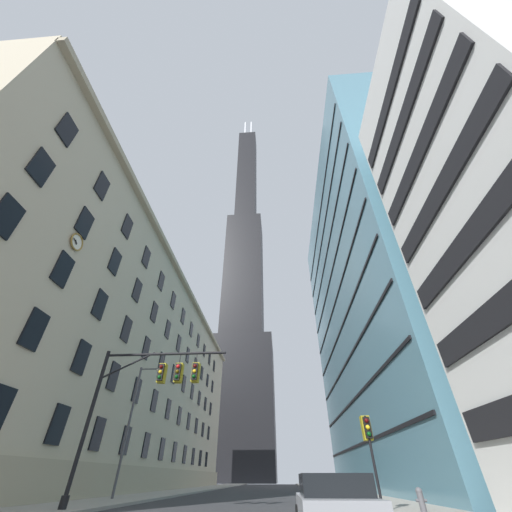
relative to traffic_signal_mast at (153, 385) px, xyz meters
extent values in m
cube|color=#BCAF93|center=(-13.08, 23.99, 7.58)|extent=(12.01, 69.33, 25.99)
cube|color=tan|center=(-6.82, 23.99, 19.87)|extent=(0.70, 69.33, 0.60)
cube|color=tan|center=(-6.92, 23.99, -4.32)|extent=(0.50, 69.33, 2.20)
cube|color=black|center=(-7.02, 3.32, -1.42)|extent=(0.14, 1.40, 2.20)
cube|color=black|center=(-7.02, 8.32, -1.42)|extent=(0.14, 1.40, 2.20)
cube|color=black|center=(-7.02, 13.32, -1.42)|extent=(0.14, 1.40, 2.20)
cube|color=black|center=(-7.02, 18.32, -1.42)|extent=(0.14, 1.40, 2.20)
cube|color=black|center=(-7.02, 23.32, -1.42)|extent=(0.14, 1.40, 2.20)
cube|color=black|center=(-7.02, 28.32, -1.42)|extent=(0.14, 1.40, 2.20)
cube|color=black|center=(-7.02, 33.32, -1.42)|extent=(0.14, 1.40, 2.20)
cube|color=black|center=(-7.02, 38.32, -1.42)|extent=(0.14, 1.40, 2.20)
cube|color=black|center=(-7.02, 43.32, -1.42)|extent=(0.14, 1.40, 2.20)
cube|color=black|center=(-7.02, 48.32, -1.42)|extent=(0.14, 1.40, 2.20)
cube|color=black|center=(-7.02, -1.68, 2.78)|extent=(0.14, 1.40, 2.20)
cube|color=black|center=(-7.02, 3.32, 2.78)|extent=(0.14, 1.40, 2.20)
cube|color=black|center=(-7.02, 8.32, 2.78)|extent=(0.14, 1.40, 2.20)
cube|color=black|center=(-7.02, 13.32, 2.78)|extent=(0.14, 1.40, 2.20)
cube|color=black|center=(-7.02, 18.32, 2.78)|extent=(0.14, 1.40, 2.20)
cube|color=black|center=(-7.02, 23.32, 2.78)|extent=(0.14, 1.40, 2.20)
cube|color=black|center=(-7.02, 28.32, 2.78)|extent=(0.14, 1.40, 2.20)
cube|color=black|center=(-7.02, 33.32, 2.78)|extent=(0.14, 1.40, 2.20)
cube|color=black|center=(-7.02, 38.32, 2.78)|extent=(0.14, 1.40, 2.20)
cube|color=black|center=(-7.02, 43.32, 2.78)|extent=(0.14, 1.40, 2.20)
cube|color=black|center=(-7.02, 48.32, 2.78)|extent=(0.14, 1.40, 2.20)
cube|color=black|center=(-7.02, -6.68, 6.98)|extent=(0.14, 1.40, 2.20)
cube|color=black|center=(-7.02, -1.68, 6.98)|extent=(0.14, 1.40, 2.20)
cube|color=black|center=(-7.02, 3.32, 6.98)|extent=(0.14, 1.40, 2.20)
cube|color=black|center=(-7.02, 8.32, 6.98)|extent=(0.14, 1.40, 2.20)
cube|color=black|center=(-7.02, 13.32, 6.98)|extent=(0.14, 1.40, 2.20)
cube|color=black|center=(-7.02, 18.32, 6.98)|extent=(0.14, 1.40, 2.20)
cube|color=black|center=(-7.02, 23.32, 6.98)|extent=(0.14, 1.40, 2.20)
cube|color=black|center=(-7.02, 28.32, 6.98)|extent=(0.14, 1.40, 2.20)
cube|color=black|center=(-7.02, 33.32, 6.98)|extent=(0.14, 1.40, 2.20)
cube|color=black|center=(-7.02, 38.32, 6.98)|extent=(0.14, 1.40, 2.20)
cube|color=black|center=(-7.02, 43.32, 6.98)|extent=(0.14, 1.40, 2.20)
cube|color=black|center=(-7.02, 48.32, 6.98)|extent=(0.14, 1.40, 2.20)
cube|color=black|center=(-7.02, -6.68, 11.18)|extent=(0.14, 1.40, 2.20)
cube|color=black|center=(-7.02, -1.68, 11.18)|extent=(0.14, 1.40, 2.20)
cube|color=black|center=(-7.02, 3.32, 11.18)|extent=(0.14, 1.40, 2.20)
cube|color=black|center=(-7.02, 8.32, 11.18)|extent=(0.14, 1.40, 2.20)
cube|color=black|center=(-7.02, 13.32, 11.18)|extent=(0.14, 1.40, 2.20)
cube|color=black|center=(-7.02, 18.32, 11.18)|extent=(0.14, 1.40, 2.20)
cube|color=black|center=(-7.02, 23.32, 11.18)|extent=(0.14, 1.40, 2.20)
cube|color=black|center=(-7.02, 28.32, 11.18)|extent=(0.14, 1.40, 2.20)
cube|color=black|center=(-7.02, 33.32, 11.18)|extent=(0.14, 1.40, 2.20)
cube|color=black|center=(-7.02, 38.32, 11.18)|extent=(0.14, 1.40, 2.20)
cube|color=black|center=(-7.02, 43.32, 11.18)|extent=(0.14, 1.40, 2.20)
cube|color=black|center=(-7.02, 48.32, 11.18)|extent=(0.14, 1.40, 2.20)
cube|color=black|center=(-7.02, -6.68, 15.38)|extent=(0.14, 1.40, 2.20)
cube|color=black|center=(-7.02, -1.68, 15.38)|extent=(0.14, 1.40, 2.20)
cube|color=black|center=(-7.02, 3.32, 15.38)|extent=(0.14, 1.40, 2.20)
cube|color=black|center=(-7.02, 8.32, 15.38)|extent=(0.14, 1.40, 2.20)
cube|color=black|center=(-7.02, 13.32, 15.38)|extent=(0.14, 1.40, 2.20)
cube|color=black|center=(-7.02, 18.32, 15.38)|extent=(0.14, 1.40, 2.20)
cube|color=black|center=(-7.02, 23.32, 15.38)|extent=(0.14, 1.40, 2.20)
cube|color=black|center=(-7.02, 28.32, 15.38)|extent=(0.14, 1.40, 2.20)
cube|color=black|center=(-7.02, 33.32, 15.38)|extent=(0.14, 1.40, 2.20)
cube|color=black|center=(-7.02, 38.32, 15.38)|extent=(0.14, 1.40, 2.20)
cube|color=black|center=(-7.02, 43.32, 15.38)|extent=(0.14, 1.40, 2.20)
cube|color=black|center=(-7.02, 48.32, 15.38)|extent=(0.14, 1.40, 2.20)
torus|color=olive|center=(-6.95, -1.63, 9.36)|extent=(0.12, 1.30, 1.30)
cylinder|color=silver|center=(-6.99, -1.63, 9.36)|extent=(0.05, 1.13, 1.13)
cube|color=black|center=(-6.92, -1.74, 9.26)|extent=(0.03, 0.30, 0.28)
cube|color=black|center=(-6.92, -1.86, 9.30)|extent=(0.03, 0.50, 0.19)
cube|color=black|center=(-6.48, 93.32, 15.67)|extent=(23.07, 23.07, 42.18)
cube|color=black|center=(-6.48, 93.32, 67.43)|extent=(16.15, 16.15, 61.35)
cube|color=black|center=(-6.48, 93.32, 136.45)|extent=(10.38, 10.38, 76.68)
cylinder|color=silver|center=(-8.56, 93.32, 185.34)|extent=(1.20, 1.20, 21.11)
cylinder|color=silver|center=(-4.41, 93.32, 185.34)|extent=(1.20, 1.20, 21.11)
cube|color=black|center=(14.88, -7.18, 0.58)|extent=(0.16, 10.19, 1.10)
cube|color=black|center=(14.88, -7.18, 3.58)|extent=(0.16, 10.19, 1.10)
cube|color=black|center=(14.88, -7.18, 6.58)|extent=(0.16, 10.19, 1.10)
cube|color=black|center=(14.88, -7.18, 9.58)|extent=(0.16, 10.19, 1.10)
cube|color=black|center=(14.88, -7.18, 12.58)|extent=(0.16, 10.19, 1.10)
cube|color=black|center=(14.88, -7.18, 15.58)|extent=(0.16, 10.19, 1.10)
cube|color=teal|center=(24.81, 19.92, 15.72)|extent=(19.76, 39.65, 42.27)
cube|color=black|center=(14.89, 19.92, -1.42)|extent=(0.12, 38.65, 0.24)
cube|color=black|center=(14.89, 19.92, 2.58)|extent=(0.12, 38.65, 0.24)
cube|color=black|center=(14.89, 19.92, 6.58)|extent=(0.12, 38.65, 0.24)
cube|color=black|center=(14.89, 19.92, 10.58)|extent=(0.12, 38.65, 0.24)
cube|color=black|center=(14.89, 19.92, 14.58)|extent=(0.12, 38.65, 0.24)
cube|color=black|center=(14.89, 19.92, 18.58)|extent=(0.12, 38.65, 0.24)
cube|color=black|center=(14.89, 19.92, 22.58)|extent=(0.12, 38.65, 0.24)
cube|color=black|center=(14.89, 19.92, 26.58)|extent=(0.12, 38.65, 0.24)
cube|color=black|center=(14.89, 19.92, 30.58)|extent=(0.12, 38.65, 0.24)
cylinder|color=black|center=(-3.10, -0.05, -1.66)|extent=(0.20, 0.20, 7.22)
cylinder|color=black|center=(-3.10, -0.05, -5.02)|extent=(0.36, 0.36, 0.50)
cylinder|color=black|center=(0.44, -0.05, 1.70)|extent=(7.08, 0.14, 0.14)
cylinder|color=black|center=(-1.68, -0.05, 1.10)|extent=(2.91, 0.10, 1.48)
cylinder|color=black|center=(0.36, -0.05, 1.40)|extent=(0.04, 0.04, 0.60)
cube|color=black|center=(0.36, -0.05, 0.65)|extent=(0.30, 0.30, 0.90)
cube|color=olive|center=(0.36, 0.12, 0.65)|extent=(0.40, 0.40, 1.04)
sphere|color=#450808|center=(0.36, -0.21, 0.93)|extent=(0.20, 0.20, 0.20)
sphere|color=yellow|center=(0.36, -0.21, 0.65)|extent=(0.20, 0.20, 0.20)
sphere|color=#083D10|center=(0.36, -0.21, 0.37)|extent=(0.20, 0.20, 0.20)
cylinder|color=black|center=(1.33, -0.05, 1.40)|extent=(0.04, 0.04, 0.60)
cube|color=black|center=(1.33, -0.05, 0.65)|extent=(0.30, 0.30, 0.90)
cube|color=olive|center=(1.33, 0.12, 0.65)|extent=(0.40, 0.40, 1.04)
sphere|color=red|center=(1.33, -0.21, 0.93)|extent=(0.20, 0.20, 0.20)
sphere|color=#4B3A08|center=(1.33, -0.21, 0.65)|extent=(0.20, 0.20, 0.20)
sphere|color=#083D10|center=(1.33, -0.21, 0.37)|extent=(0.20, 0.20, 0.20)
cylinder|color=black|center=(2.30, -0.05, 1.40)|extent=(0.04, 0.04, 0.60)
cube|color=black|center=(2.30, -0.05, 0.65)|extent=(0.30, 0.30, 0.90)
cube|color=olive|center=(2.30, 0.12, 0.65)|extent=(0.40, 0.40, 1.04)
sphere|color=#450808|center=(2.30, -0.21, 0.93)|extent=(0.20, 0.20, 0.20)
sphere|color=yellow|center=(2.30, -0.21, 0.65)|extent=(0.20, 0.20, 0.20)
sphere|color=#083D10|center=(2.30, -0.21, 0.37)|extent=(0.20, 0.20, 0.20)
cylinder|color=black|center=(11.12, -0.25, -3.48)|extent=(0.12, 0.12, 3.59)
cube|color=black|center=(11.12, -0.25, -2.18)|extent=(0.30, 0.30, 0.90)
cube|color=olive|center=(11.12, -0.08, -2.18)|extent=(0.40, 0.40, 1.04)
sphere|color=#450808|center=(11.12, -0.41, -1.90)|extent=(0.20, 0.20, 0.20)
sphere|color=yellow|center=(11.12, -0.41, -2.18)|extent=(0.20, 0.20, 0.20)
sphere|color=#083D10|center=(11.12, -0.41, -2.46)|extent=(0.20, 0.20, 0.20)
cylinder|color=#47474C|center=(-4.82, 8.49, -0.87)|extent=(0.18, 0.18, 8.79)
cylinder|color=#47474C|center=(-4.01, 8.49, 3.37)|extent=(1.62, 0.10, 0.10)
ellipsoid|color=#EFE5C6|center=(-3.20, 8.49, 3.27)|extent=(0.56, 0.32, 0.24)
cylinder|color=#4C4C51|center=(12.48, -1.10, -4.92)|extent=(0.24, 0.24, 0.70)
sphere|color=#4C4C51|center=(12.48, -1.10, -4.55)|extent=(0.26, 0.26, 0.26)
cylinder|color=#4C4C51|center=(12.33, -1.10, -4.85)|extent=(0.12, 0.10, 0.10)
cylinder|color=#4C4C51|center=(12.63, -1.10, -4.85)|extent=(0.12, 0.10, 0.10)
cube|color=gray|center=(8.33, -6.41, -4.86)|extent=(1.89, 4.39, 0.69)
cube|color=black|center=(8.33, -6.63, -4.27)|extent=(1.73, 2.37, 0.51)
camera|label=1|loc=(6.99, -17.01, -4.11)|focal=20.86mm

